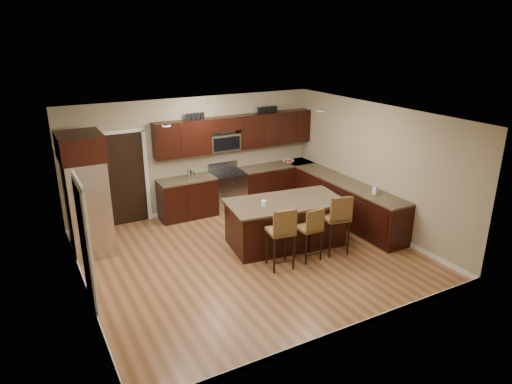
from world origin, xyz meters
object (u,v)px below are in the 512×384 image
island (285,224)px  refrigerator (86,194)px  range (228,190)px  stool_left (282,231)px  stool_mid (311,228)px  stool_right (338,218)px

island → refrigerator: bearing=164.1°
range → stool_left: bearing=-97.5°
range → refrigerator: size_ratio=0.47×
island → stool_mid: (0.03, -0.84, 0.23)m
stool_mid → stool_right: 0.61m
stool_left → stool_mid: 0.64m
island → stool_left: (-0.60, -0.85, 0.30)m
stool_left → stool_right: size_ratio=0.98×
range → refrigerator: (-3.30, -0.79, 0.73)m
island → stool_right: size_ratio=2.02×
stool_mid → refrigerator: bearing=145.5°
stool_mid → stool_left: bearing=179.6°
island → refrigerator: refrigerator is taller
range → stool_left: stool_left is taller
refrigerator → range: bearing=13.4°
stool_left → stool_mid: bearing=9.4°
stool_right → refrigerator: bearing=161.8°
stool_mid → stool_right: stool_right is taller
stool_left → refrigerator: (-2.89, 2.35, 0.47)m
stool_mid → refrigerator: refrigerator is taller
stool_left → stool_right: stool_right is taller
stool_right → refrigerator: refrigerator is taller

